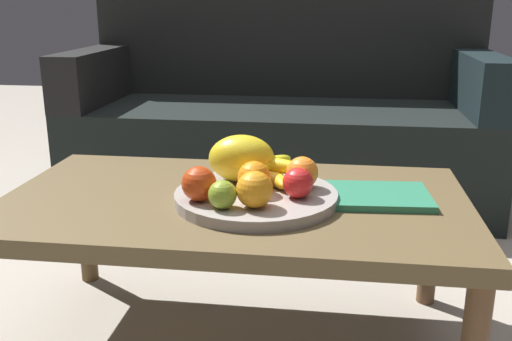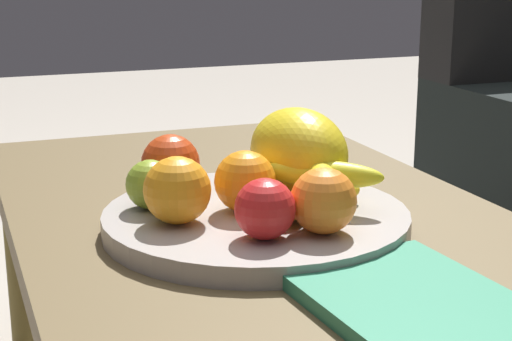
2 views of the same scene
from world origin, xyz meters
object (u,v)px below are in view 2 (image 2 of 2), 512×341
Objects in this scene: apple_left at (265,209)px; apple_front at (171,164)px; orange_left at (177,190)px; melon_large_front at (298,152)px; coffee_table at (262,245)px; magazine at (413,303)px; fruit_bowl at (256,220)px; orange_right at (245,181)px; orange_front at (323,201)px; apple_right at (151,185)px; banana_bunch at (316,188)px.

apple_front is at bearing -167.10° from apple_left.
apple_front is at bearing 168.25° from orange_left.
orange_left is at bearing -72.33° from melon_large_front.
magazine is (0.32, 0.03, 0.05)m from coffee_table.
orange_right is at bearing -102.23° from fruit_bowl.
orange_left reaches higher than apple_left.
orange_front is at bearing 27.23° from orange_right.
magazine is at bearing 25.60° from apple_left.
apple_right is (-0.01, -0.19, -0.03)m from melon_large_front.
melon_large_front is at bearing 87.57° from apple_right.
melon_large_front is 2.06× the size of apple_front.
banana_bunch is (0.03, 0.06, 0.04)m from fruit_bowl.
coffee_table is at bearing -179.18° from magazine.
orange_right is at bearing -114.56° from banana_bunch.
orange_right reaches higher than apple_left.
apple_right is at bearing -115.42° from banana_bunch.
apple_front is at bearing -136.54° from banana_bunch.
magazine is (0.24, -0.01, -0.05)m from banana_bunch.
magazine is (0.32, 0.17, -0.05)m from apple_right.
magazine is at bearing 18.87° from apple_front.
apple_left is (0.14, -0.10, -0.02)m from melon_large_front.
apple_front reaches higher than orange_front.
orange_left reaches higher than orange_right.
fruit_bowl is 0.11m from orange_left.
melon_large_front is at bearing 172.11° from banana_bunch.
banana_bunch is at bearing 43.46° from apple_front.
coffee_table is at bearing -158.00° from banana_bunch.
apple_left is (0.21, 0.05, -0.00)m from apple_front.
magazine is at bearing 28.14° from apple_right.
coffee_table is 6.58× the size of banana_bunch.
apple_front is 1.13× the size of apple_left.
coffee_table is 14.58× the size of orange_front.
apple_front is 0.41m from magazine.
orange_right reaches higher than fruit_bowl.
melon_large_front is at bearing 115.74° from orange_right.
fruit_bowl is at bearing 65.35° from apple_right.
apple_left is 0.20m from magazine.
orange_front reaches higher than coffee_table.
apple_front is at bearing -151.83° from orange_front.
melon_large_front reaches higher than apple_front.
banana_bunch is at bearing 63.20° from fruit_bowl.
apple_right is 0.24× the size of magazine.
apple_right reaches higher than coffee_table.
orange_front is at bearing 45.37° from apple_right.
apple_front reaches higher than orange_right.
orange_right is at bearing -64.26° from melon_large_front.
fruit_bowl is 4.87× the size of apple_front.
orange_front is at bearing -18.65° from banana_bunch.
banana_bunch is at bearing 161.35° from orange_front.
melon_large_front is 0.15m from orange_front.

